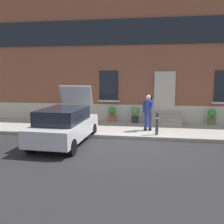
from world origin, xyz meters
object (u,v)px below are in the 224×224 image
planter_terracotta (112,114)px  planter_olive (212,116)px  hatchback_car_silver (65,125)px  bollard_near_person (157,122)px  person_on_phone (148,110)px  planter_charcoal (135,115)px  planter_cream (66,113)px

planter_terracotta → planter_olive: bearing=-0.0°
hatchback_car_silver → bollard_near_person: hatchback_car_silver is taller
person_on_phone → planter_charcoal: person_on_phone is taller
bollard_near_person → planter_cream: (-5.24, 2.73, -0.11)m
planter_cream → planter_charcoal: (4.08, 0.00, 0.00)m
hatchback_car_silver → planter_charcoal: 5.01m
hatchback_car_silver → planter_olive: size_ratio=4.79×
person_on_phone → planter_charcoal: (-0.74, 1.95, -0.54)m
hatchback_car_silver → planter_terracotta: hatchback_car_silver is taller
planter_cream → planter_olive: 8.21m
planter_olive → bollard_near_person: bearing=-136.3°
hatchback_car_silver → planter_cream: (-1.49, 4.28, -0.19)m
planter_olive → planter_cream: bearing=-179.2°
hatchback_car_silver → planter_olive: hatchback_car_silver is taller
person_on_phone → planter_cream: person_on_phone is taller
bollard_near_person → planter_charcoal: size_ratio=1.22×
person_on_phone → planter_olive: (3.39, 2.06, -0.54)m
hatchback_car_silver → planter_cream: bearing=109.2°
hatchback_car_silver → planter_cream: 4.54m
bollard_near_person → person_on_phone: (-0.41, 0.79, 0.43)m
planter_charcoal → planter_olive: size_ratio=1.00×
hatchback_car_silver → bollard_near_person: bearing=22.6°
person_on_phone → planter_cream: 5.23m
bollard_near_person → planter_charcoal: (-1.16, 2.73, -0.11)m
bollard_near_person → planter_charcoal: bearing=112.9°
planter_charcoal → person_on_phone: bearing=-69.1°
bollard_near_person → hatchback_car_silver: bearing=-157.4°
bollard_near_person → planter_cream: size_ratio=1.22×
planter_terracotta → planter_olive: (5.47, -0.00, 0.00)m
bollard_near_person → planter_terracotta: size_ratio=1.22×
person_on_phone → planter_cream: (-4.82, 1.94, -0.54)m
planter_cream → planter_charcoal: bearing=0.1°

